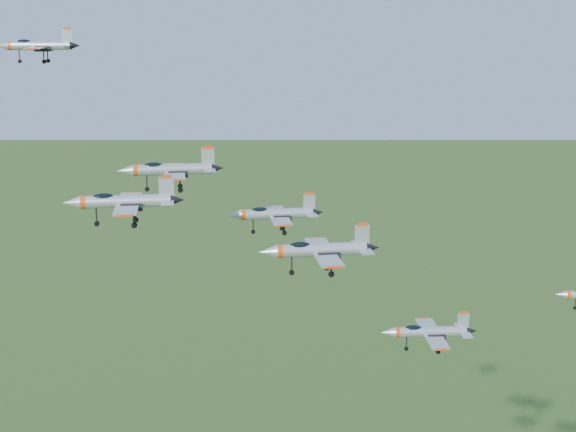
{
  "coord_description": "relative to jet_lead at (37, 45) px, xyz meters",
  "views": [
    {
      "loc": [
        9.14,
        -96.65,
        151.67
      ],
      "look_at": [
        6.21,
        -0.88,
        127.57
      ],
      "focal_mm": 50.0,
      "sensor_mm": 36.0,
      "label": 1
    }
  ],
  "objects": [
    {
      "name": "jet_lead",
      "position": [
        0.0,
        0.0,
        0.0
      ],
      "size": [
        10.78,
        8.91,
        2.88
      ],
      "rotation": [
        0.0,
        0.0,
        0.06
      ],
      "color": "#A6ACB2"
    },
    {
      "name": "jet_left_high",
      "position": [
        17.83,
        -7.36,
        -14.62
      ],
      "size": [
        13.0,
        10.91,
        3.48
      ],
      "rotation": [
        0.0,
        0.0,
        0.18
      ],
      "color": "#A6ACB2"
    },
    {
      "name": "jet_right_high",
      "position": [
        15.91,
        -24.23,
        -14.76
      ],
      "size": [
        12.43,
        10.39,
        3.32
      ],
      "rotation": [
        0.0,
        0.0,
        0.15
      ],
      "color": "#A6ACB2"
    },
    {
      "name": "jet_left_low",
      "position": [
        30.29,
        0.69,
        -22.14
      ],
      "size": [
        13.14,
        11.0,
        3.52
      ],
      "rotation": [
        0.0,
        0.0,
        0.16
      ],
      "color": "#A6ACB2"
    },
    {
      "name": "jet_right_low",
      "position": [
        36.09,
        -18.76,
        -21.38
      ],
      "size": [
        13.58,
        11.38,
        3.64
      ],
      "rotation": [
        0.0,
        0.0,
        0.17
      ],
      "color": "#A6ACB2"
    },
    {
      "name": "jet_trail",
      "position": [
        50.24,
        -7.97,
        -35.32
      ],
      "size": [
        12.39,
        10.27,
        3.31
      ],
      "rotation": [
        0.0,
        0.0,
        0.08
      ],
      "color": "#A6ACB2"
    }
  ]
}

